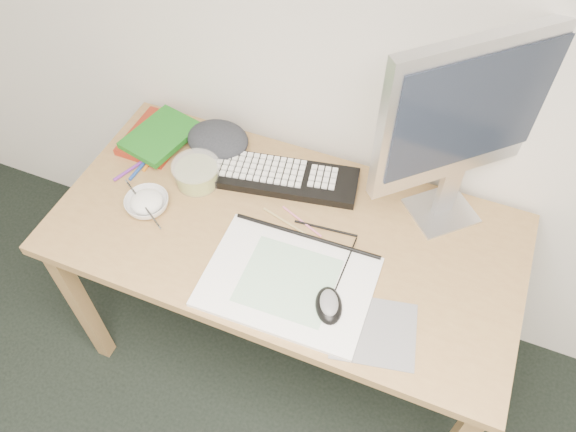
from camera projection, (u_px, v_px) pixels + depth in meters
name	position (u px, v px, depth m)	size (l,w,h in m)	color
desk	(285.00, 247.00, 1.74)	(1.40, 0.70, 0.75)	#A4804B
mousepad	(374.00, 331.00, 1.47)	(0.22, 0.20, 0.00)	slate
sketchpad	(288.00, 282.00, 1.56)	(0.46, 0.33, 0.01)	silver
keyboard	(281.00, 177.00, 1.79)	(0.49, 0.16, 0.03)	black
monitor	(474.00, 114.00, 1.42)	(0.42, 0.40, 0.63)	silver
mouse	(329.00, 303.00, 1.49)	(0.07, 0.12, 0.04)	black
rice_bowl	(147.00, 204.00, 1.72)	(0.13, 0.13, 0.04)	white
chopsticks	(143.00, 204.00, 1.69)	(0.02, 0.02, 0.22)	#B7B6B9
fruit_tub	(197.00, 173.00, 1.77)	(0.15, 0.15, 0.07)	gold
book_red	(156.00, 137.00, 1.91)	(0.18, 0.24, 0.02)	maroon
book_green	(161.00, 135.00, 1.88)	(0.17, 0.24, 0.02)	#1C6C1B
cloth_lump	(218.00, 140.00, 1.87)	(0.18, 0.15, 0.07)	#23262A
pencil_pink	(302.00, 221.00, 1.70)	(0.01, 0.01, 0.16)	pink
pencil_tan	(287.00, 223.00, 1.69)	(0.01, 0.01, 0.18)	tan
pencil_black	(326.00, 229.00, 1.68)	(0.01, 0.01, 0.19)	black
marker_blue	(141.00, 167.00, 1.83)	(0.01, 0.01, 0.13)	#1D409D
marker_orange	(152.00, 158.00, 1.86)	(0.01, 0.01, 0.12)	orange
marker_purple	(129.00, 170.00, 1.82)	(0.01, 0.01, 0.12)	#6C2791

